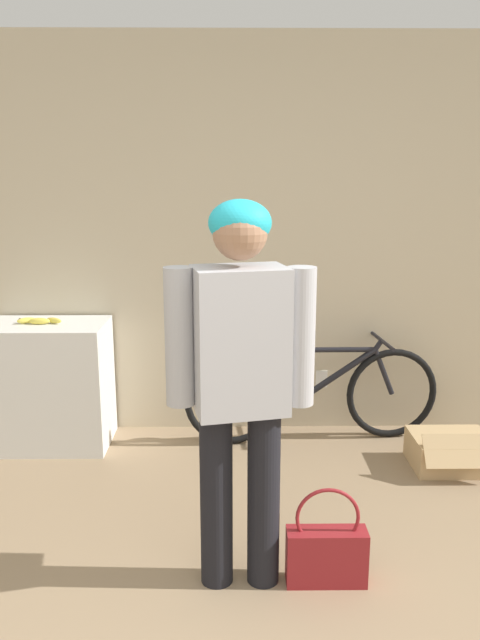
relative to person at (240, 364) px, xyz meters
name	(u,v)px	position (x,y,z in m)	size (l,w,h in m)	color
wall_back	(242,241)	(0.03, 1.73, 0.32)	(8.00, 0.07, 2.60)	beige
side_shelf	(50,385)	(-1.21, 1.44, -0.58)	(0.75, 0.49, 0.81)	white
person	(240,364)	(0.00, 0.00, 0.00)	(0.60, 0.32, 1.64)	black
bicycle	(313,393)	(0.49, 1.47, -0.65)	(1.68, 0.46, 0.69)	black
banana	(39,321)	(-1.25, 1.43, -0.15)	(0.29, 0.09, 0.04)	#EAD64C
handbag	(327,552)	(0.37, -0.02, -0.84)	(0.35, 0.11, 0.45)	maroon
cardboard_box	(450,451)	(1.28, 1.07, -0.88)	(0.46, 0.43, 0.26)	tan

